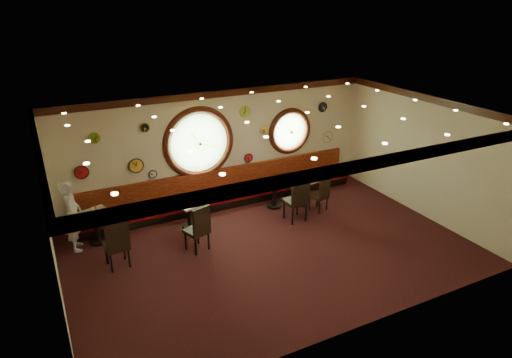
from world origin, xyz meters
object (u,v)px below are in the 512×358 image
at_px(condiment_d_pepper, 301,179).
at_px(chair_b, 199,226).
at_px(table_b, 189,212).
at_px(condiment_c_pepper, 276,182).
at_px(condiment_a_salt, 91,211).
at_px(condiment_b_bottle, 190,199).
at_px(condiment_a_pepper, 96,212).
at_px(waiter, 72,215).
at_px(chair_c, 298,196).
at_px(table_d, 301,189).
at_px(table_c, 275,192).
at_px(condiment_a_bottle, 95,208).
at_px(table_a, 96,224).
at_px(condiment_d_bottle, 305,176).
at_px(chair_d, 322,192).
at_px(condiment_c_bottle, 278,179).
at_px(chair_a, 117,241).
at_px(condiment_d_salt, 298,179).
at_px(condiment_b_pepper, 192,202).
at_px(condiment_b_salt, 186,200).
at_px(condiment_c_salt, 270,180).

bearing_deg(condiment_d_pepper, chair_b, -162.43).
distance_m(table_b, condiment_c_pepper, 2.53).
relative_size(condiment_a_salt, condiment_b_bottle, 0.60).
height_order(chair_b, condiment_a_pepper, chair_b).
bearing_deg(waiter, chair_c, -96.10).
xyz_separation_m(condiment_a_pepper, condiment_d_pepper, (5.40, -0.33, -0.04)).
bearing_deg(table_d, waiter, 177.14).
distance_m(table_c, condiment_a_bottle, 4.68).
relative_size(table_a, table_c, 1.20).
bearing_deg(chair_c, condiment_d_bottle, 47.96).
distance_m(table_d, chair_c, 1.10).
bearing_deg(condiment_b_bottle, table_a, 175.04).
bearing_deg(chair_d, table_b, 149.39).
bearing_deg(table_a, table_d, -3.95).
distance_m(table_d, condiment_a_pepper, 5.44).
bearing_deg(condiment_a_pepper, table_a, 107.56).
bearing_deg(condiment_c_bottle, condiment_d_bottle, -14.53).
relative_size(condiment_d_bottle, waiter, 0.10).
distance_m(condiment_a_salt, condiment_a_pepper, 0.18).
relative_size(table_c, condiment_a_pepper, 7.39).
xyz_separation_m(chair_a, condiment_c_bottle, (4.59, 1.19, 0.14)).
distance_m(table_a, condiment_a_salt, 0.35).
xyz_separation_m(condiment_d_salt, condiment_c_pepper, (-0.63, 0.08, 0.01)).
xyz_separation_m(chair_c, condiment_a_bottle, (-4.76, 1.35, 0.12)).
distance_m(table_b, condiment_d_pepper, 3.24).
bearing_deg(condiment_b_bottle, condiment_c_pepper, -1.66).
distance_m(condiment_b_pepper, waiter, 2.77).
bearing_deg(waiter, condiment_a_salt, -62.97).
height_order(table_c, condiment_b_bottle, condiment_b_bottle).
bearing_deg(condiment_c_bottle, table_b, -178.01).
relative_size(condiment_d_salt, condiment_a_pepper, 0.97).
distance_m(table_a, chair_d, 5.78).
relative_size(condiment_b_salt, condiment_d_bottle, 0.54).
distance_m(chair_b, condiment_b_pepper, 1.17).
relative_size(chair_a, waiter, 0.42).
xyz_separation_m(chair_a, condiment_c_salt, (4.38, 1.26, 0.11)).
xyz_separation_m(condiment_d_salt, waiter, (-5.83, 0.26, 0.09)).
bearing_deg(table_b, condiment_b_bottle, 39.48).
bearing_deg(condiment_b_bottle, condiment_c_bottle, 0.80).
xyz_separation_m(chair_a, chair_d, (5.46, 0.34, -0.10)).
relative_size(table_c, chair_a, 1.01).
height_order(table_c, chair_b, chair_b).
xyz_separation_m(table_b, waiter, (-2.69, 0.17, 0.45)).
xyz_separation_m(table_b, condiment_b_bottle, (0.07, 0.06, 0.32)).
bearing_deg(condiment_b_salt, condiment_d_bottle, -3.16).
bearing_deg(chair_c, condiment_c_bottle, 87.37).
relative_size(condiment_b_salt, waiter, 0.06).
relative_size(chair_b, chair_d, 1.14).
bearing_deg(condiment_c_pepper, chair_b, -155.76).
height_order(condiment_c_salt, condiment_c_pepper, condiment_c_salt).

